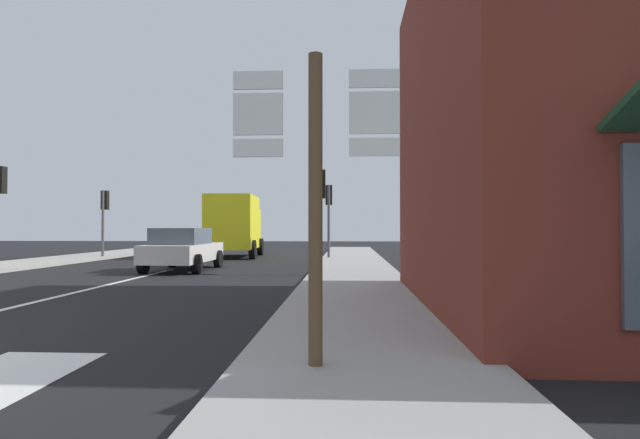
# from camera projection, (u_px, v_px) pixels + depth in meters

# --- Properties ---
(ground_plane) EXTENTS (80.00, 80.00, 0.00)m
(ground_plane) POSITION_uv_depth(u_px,v_px,m) (150.00, 275.00, 16.07)
(ground_plane) COLOR black
(sidewalk_right) EXTENTS (2.71, 44.00, 0.14)m
(sidewalk_right) POSITION_uv_depth(u_px,v_px,m) (355.00, 280.00, 13.73)
(sidewalk_right) COLOR #9E9B96
(sidewalk_right) RESTS_ON ground
(lane_centre_stripe) EXTENTS (0.16, 12.00, 0.01)m
(lane_centre_stripe) POSITION_uv_depth(u_px,v_px,m) (85.00, 290.00, 12.08)
(lane_centre_stripe) COLOR silver
(lane_centre_stripe) RESTS_ON ground
(sedan_far) EXTENTS (1.98, 4.21, 1.47)m
(sedan_far) POSITION_uv_depth(u_px,v_px,m) (183.00, 249.00, 17.74)
(sedan_far) COLOR beige
(sedan_far) RESTS_ON ground
(delivery_truck) EXTENTS (2.74, 5.12, 3.05)m
(delivery_truck) POSITION_uv_depth(u_px,v_px,m) (234.00, 224.00, 25.71)
(delivery_truck) COLOR yellow
(delivery_truck) RESTS_ON ground
(route_sign_post) EXTENTS (1.66, 0.14, 3.20)m
(route_sign_post) POSITION_uv_depth(u_px,v_px,m) (316.00, 184.00, 5.05)
(route_sign_post) COLOR brown
(route_sign_post) RESTS_ON ground
(traffic_light_far_left) EXTENTS (0.30, 0.49, 3.25)m
(traffic_light_far_left) POSITION_uv_depth(u_px,v_px,m) (104.00, 208.00, 24.34)
(traffic_light_far_left) COLOR #47474C
(traffic_light_far_left) RESTS_ON ground
(traffic_light_near_right) EXTENTS (0.30, 0.49, 3.31)m
(traffic_light_near_right) POSITION_uv_depth(u_px,v_px,m) (321.00, 197.00, 16.17)
(traffic_light_near_right) COLOR #47474C
(traffic_light_near_right) RESTS_ON ground
(traffic_light_far_right) EXTENTS (0.30, 0.49, 3.43)m
(traffic_light_far_right) POSITION_uv_depth(u_px,v_px,m) (329.00, 205.00, 23.39)
(traffic_light_far_right) COLOR #47474C
(traffic_light_far_right) RESTS_ON ground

